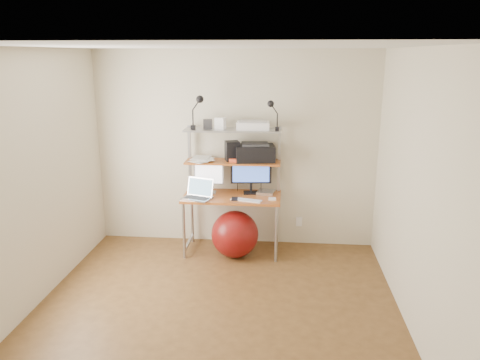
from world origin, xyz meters
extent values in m
plane|color=brown|center=(0.00, 0.00, 0.00)|extent=(3.60, 3.60, 0.00)
plane|color=silver|center=(0.00, 0.00, 2.50)|extent=(3.60, 3.60, 0.00)
plane|color=beige|center=(0.00, 1.80, 1.25)|extent=(3.60, 0.00, 3.60)
plane|color=beige|center=(0.00, -1.80, 1.25)|extent=(3.60, 0.00, 3.60)
plane|color=beige|center=(-1.80, 0.00, 1.25)|extent=(0.00, 3.60, 3.60)
plane|color=beige|center=(1.80, 0.00, 1.25)|extent=(0.00, 3.60, 3.60)
cube|color=#C87227|center=(0.00, 1.44, 0.72)|extent=(1.20, 0.60, 0.03)
cylinder|color=#A1A2A6|center=(-0.56, 1.18, 0.35)|extent=(0.04, 0.04, 0.71)
cylinder|color=#A1A2A6|center=(-0.56, 1.70, 0.35)|extent=(0.04, 0.04, 0.71)
cylinder|color=#A1A2A6|center=(0.56, 1.18, 0.35)|extent=(0.04, 0.04, 0.71)
cylinder|color=#A1A2A6|center=(0.56, 1.70, 0.35)|extent=(0.04, 0.04, 0.71)
cube|color=#A1A2A6|center=(-0.57, 1.70, 1.15)|extent=(0.03, 0.04, 0.84)
cube|color=#A1A2A6|center=(0.57, 1.70, 1.15)|extent=(0.03, 0.04, 0.84)
cube|color=#C87227|center=(0.00, 1.57, 1.14)|extent=(1.18, 0.34, 0.02)
cube|color=#A1A2A6|center=(0.00, 1.57, 1.54)|extent=(1.18, 0.34, 0.02)
cube|color=white|center=(0.85, 1.79, 0.30)|extent=(0.08, 0.01, 0.12)
cube|color=#ADAEB2|center=(-0.30, 1.53, 0.75)|extent=(0.18, 0.14, 0.01)
cylinder|color=#ADAEB2|center=(-0.30, 1.55, 0.80)|extent=(0.03, 0.03, 0.09)
cube|color=#ADAEB2|center=(-0.30, 1.55, 0.99)|extent=(0.38, 0.05, 0.28)
plane|color=white|center=(-0.30, 1.54, 0.99)|extent=(0.34, 0.02, 0.34)
cube|color=black|center=(0.23, 1.57, 0.75)|extent=(0.20, 0.16, 0.01)
cylinder|color=black|center=(0.23, 1.59, 0.81)|extent=(0.03, 0.03, 0.11)
cube|color=black|center=(0.23, 1.59, 1.02)|extent=(0.51, 0.09, 0.30)
plane|color=blue|center=(0.23, 1.57, 1.02)|extent=(0.45, 0.05, 0.46)
cube|color=#BCBDC1|center=(-0.41, 1.27, 0.75)|extent=(0.40, 0.34, 0.02)
cube|color=#303033|center=(-0.41, 1.27, 0.76)|extent=(0.32, 0.23, 0.00)
cube|color=#BCBDC1|center=(-0.37, 1.39, 0.87)|extent=(0.35, 0.17, 0.22)
plane|color=#72A1BF|center=(-0.37, 1.39, 0.87)|extent=(0.32, 0.18, 0.30)
cube|color=white|center=(0.19, 1.26, 0.75)|extent=(0.39, 0.21, 0.01)
cube|color=white|center=(0.50, 1.32, 0.75)|extent=(0.09, 0.06, 0.02)
cube|color=#BCBDC1|center=(0.42, 1.57, 0.76)|extent=(0.24, 0.24, 0.04)
cube|color=black|center=(0.05, 1.30, 0.75)|extent=(0.08, 0.14, 0.01)
cube|color=black|center=(0.27, 1.61, 1.25)|extent=(0.52, 0.39, 0.19)
cube|color=#303033|center=(0.27, 1.61, 1.36)|extent=(0.36, 0.28, 0.03)
cube|color=black|center=(-0.01, 1.60, 1.27)|extent=(0.21, 0.21, 0.24)
cube|color=#C7421F|center=(0.05, 1.52, 1.17)|extent=(0.18, 0.15, 0.04)
cube|color=white|center=(0.25, 1.59, 1.60)|extent=(0.40, 0.27, 0.09)
cube|color=#ADAEB2|center=(0.25, 1.59, 1.65)|extent=(0.34, 0.21, 0.01)
cube|color=white|center=(-0.15, 1.58, 1.62)|extent=(0.14, 0.12, 0.14)
cube|color=#303033|center=(-0.31, 1.60, 1.61)|extent=(0.12, 0.12, 0.11)
cube|color=black|center=(-0.48, 1.50, 1.58)|extent=(0.05, 0.06, 0.05)
cylinder|color=black|center=(-0.48, 1.50, 1.69)|extent=(0.02, 0.02, 0.18)
sphere|color=black|center=(-0.38, 1.49, 1.91)|extent=(0.09, 0.09, 0.09)
cube|color=black|center=(0.54, 1.49, 1.57)|extent=(0.04, 0.05, 0.04)
cylinder|color=black|center=(0.54, 1.49, 1.67)|extent=(0.01, 0.01, 0.16)
sphere|color=black|center=(0.46, 1.48, 1.87)|extent=(0.08, 0.08, 0.08)
sphere|color=maroon|center=(0.05, 1.29, 0.29)|extent=(0.58, 0.58, 0.58)
cube|color=white|center=(-0.41, 1.59, 1.15)|extent=(0.24, 0.30, 0.00)
cube|color=white|center=(-0.38, 1.52, 1.16)|extent=(0.33, 0.35, 0.00)
cube|color=white|center=(-0.41, 1.61, 1.16)|extent=(0.25, 0.31, 0.00)
cube|color=white|center=(-0.37, 1.55, 1.17)|extent=(0.25, 0.31, 0.00)
cube|color=white|center=(-0.36, 1.57, 1.17)|extent=(0.29, 0.33, 0.00)
cube|color=white|center=(-0.41, 1.61, 1.18)|extent=(0.23, 0.30, 0.00)
camera|label=1|loc=(0.62, -4.05, 2.44)|focal=35.00mm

